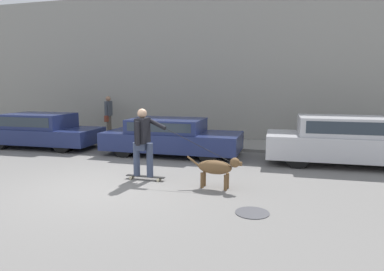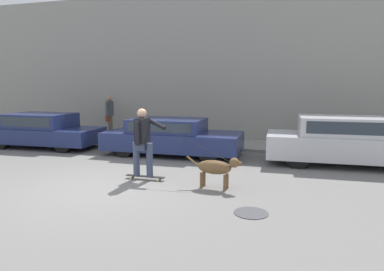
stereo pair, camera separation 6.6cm
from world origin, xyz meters
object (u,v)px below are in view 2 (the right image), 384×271
object	(u,v)px
parked_car_1	(171,137)
dog	(216,168)
skateboarder	(143,140)
parked_car_2	(347,142)
parked_car_0	(44,131)
pedestrian_with_bag	(110,114)

from	to	relation	value
parked_car_1	dog	distance (m)	3.82
dog	skateboarder	xyz separation A→B (m)	(-1.81, 0.20, 0.50)
parked_car_2	skateboarder	world-z (taller)	skateboarder
parked_car_0	skateboarder	size ratio (longest dim) A/B	1.54
parked_car_0	parked_car_1	world-z (taller)	parked_car_0
parked_car_0	skateboarder	distance (m)	6.02
parked_car_2	skateboarder	xyz separation A→B (m)	(-4.83, -2.94, 0.30)
parked_car_2	parked_car_1	bearing A→B (deg)	177.98
parked_car_0	parked_car_2	world-z (taller)	parked_car_2
parked_car_1	dog	world-z (taller)	parked_car_1
parked_car_0	dog	distance (m)	7.72
parked_car_0	skateboarder	world-z (taller)	skateboarder
parked_car_1	pedestrian_with_bag	world-z (taller)	pedestrian_with_bag
parked_car_1	pedestrian_with_bag	bearing A→B (deg)	144.43
parked_car_1	skateboarder	world-z (taller)	skateboarder
pedestrian_with_bag	dog	bearing A→B (deg)	129.04
parked_car_2	dog	size ratio (longest dim) A/B	3.60
parked_car_0	dog	xyz separation A→B (m)	(7.04, -3.15, -0.14)
skateboarder	pedestrian_with_bag	bearing A→B (deg)	126.24
parked_car_1	parked_car_2	world-z (taller)	parked_car_2
parked_car_0	dog	world-z (taller)	parked_car_0
parked_car_2	dog	bearing A→B (deg)	-135.80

